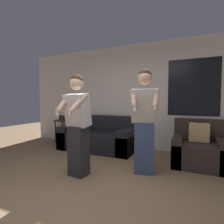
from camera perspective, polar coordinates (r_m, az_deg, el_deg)
ground_plane at (r=2.43m, az=-11.35°, el=-26.83°), size 14.00×14.00×0.00m
wall_back at (r=4.62m, az=8.73°, el=4.97°), size 6.80×0.07×2.70m
couch at (r=4.58m, az=-4.28°, el=-8.33°), size 1.90×0.96×0.85m
armchair at (r=3.84m, az=26.39°, el=-10.87°), size 0.93×0.89×0.86m
side_table at (r=5.46m, az=-15.32°, el=-3.68°), size 0.49×0.40×0.83m
person_left at (r=2.91m, az=-11.17°, el=-3.95°), size 0.44×0.52×1.66m
person_right at (r=3.00m, az=10.56°, el=-2.74°), size 0.50×0.55×1.76m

